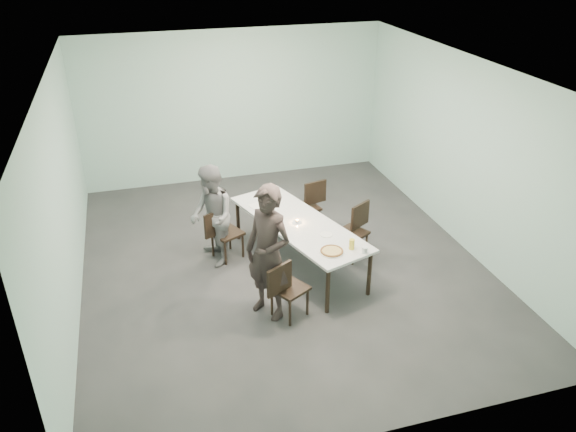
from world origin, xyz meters
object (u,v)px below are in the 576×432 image
object	(u,v)px
chair_near_right	(355,227)
amber_tumbler	(265,203)
table	(298,225)
tealight	(297,221)
side_plate	(326,235)
chair_far_left	(223,231)
water_tumbler	(365,250)
diner_near	(268,253)
beer_glass	(352,244)
chair_near_left	(285,286)
diner_far	(212,216)
pizza	(332,251)
chair_far_right	(310,203)

from	to	relation	value
chair_near_right	amber_tumbler	size ratio (longest dim) A/B	10.88
table	tealight	xyz separation A→B (m)	(-0.03, -0.02, 0.08)
table	side_plate	world-z (taller)	side_plate
chair_far_left	water_tumbler	distance (m)	2.33
diner_near	side_plate	bearing A→B (deg)	82.56
table	chair_far_left	xyz separation A→B (m)	(-1.08, 0.49, -0.19)
side_plate	water_tumbler	world-z (taller)	water_tumbler
chair_far_left	tealight	xyz separation A→B (m)	(1.05, -0.51, 0.27)
table	beer_glass	world-z (taller)	beer_glass
chair_near_left	amber_tumbler	world-z (taller)	chair_near_left
diner_far	beer_glass	size ratio (longest dim) A/B	10.66
diner_near	pizza	size ratio (longest dim) A/B	5.56
side_plate	amber_tumbler	distance (m)	1.33
table	chair_far_left	world-z (taller)	chair_far_left
pizza	tealight	xyz separation A→B (m)	(-0.20, 0.95, 0.00)
table	diner_far	size ratio (longest dim) A/B	1.72
pizza	beer_glass	world-z (taller)	beer_glass
chair_far_left	chair_near_right	world-z (taller)	same
chair_far_left	diner_far	size ratio (longest dim) A/B	0.54
chair_near_right	diner_near	distance (m)	2.05
chair_far_left	beer_glass	size ratio (longest dim) A/B	5.80
table	chair_far_left	bearing A→B (deg)	155.57
table	water_tumbler	distance (m)	1.26
diner_near	water_tumbler	size ratio (longest dim) A/B	21.00
chair_near_right	chair_far_right	world-z (taller)	same
chair_near_left	side_plate	size ratio (longest dim) A/B	4.83
side_plate	beer_glass	distance (m)	0.51
chair_near_right	water_tumbler	world-z (taller)	chair_near_right
chair_near_left	side_plate	xyz separation A→B (m)	(0.82, 0.73, 0.25)
chair_far_left	chair_near_right	bearing A→B (deg)	-38.56
diner_near	beer_glass	size ratio (longest dim) A/B	12.60
chair_near_left	tealight	distance (m)	1.34
chair_far_left	chair_far_right	bearing A→B (deg)	-6.52
chair_far_right	chair_far_left	bearing A→B (deg)	5.50
amber_tumbler	diner_near	bearing A→B (deg)	-102.50
chair_near_right	beer_glass	bearing A→B (deg)	33.96
chair_far_right	beer_glass	size ratio (longest dim) A/B	5.80
chair_far_right	amber_tumbler	size ratio (longest dim) A/B	10.88
chair_far_left	tealight	world-z (taller)	chair_far_left
table	chair_far_right	size ratio (longest dim) A/B	3.16
pizza	tealight	bearing A→B (deg)	102.13
pizza	chair_far_left	bearing A→B (deg)	130.77
chair_near_left	table	bearing A→B (deg)	36.01
water_tumbler	tealight	xyz separation A→B (m)	(-0.63, 1.09, -0.02)
chair_near_left	chair_near_right	bearing A→B (deg)	10.22
chair_far_right	tealight	xyz separation A→B (m)	(-0.55, -1.06, 0.27)
water_tumbler	tealight	world-z (taller)	water_tumbler
chair_near_right	pizza	size ratio (longest dim) A/B	2.56
chair_near_right	chair_near_left	bearing A→B (deg)	9.49
chair_near_right	tealight	bearing A→B (deg)	-27.74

